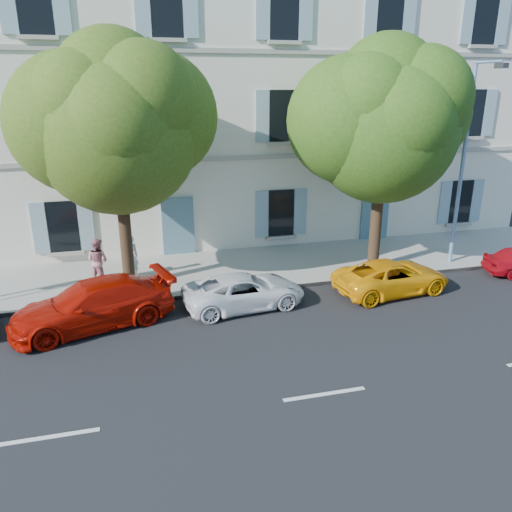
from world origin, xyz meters
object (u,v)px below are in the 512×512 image
object	(u,v)px
car_red_coupe	(93,305)
car_white_coupe	(244,291)
car_yellow_supercar	(392,277)
pedestrian_b	(98,261)
tree_left	(116,133)
tree_right	(384,129)
pedestrian_a	(130,257)
street_lamp	(466,155)

from	to	relation	value
car_red_coupe	car_white_coupe	bearing A→B (deg)	75.87
car_red_coupe	car_yellow_supercar	world-z (taller)	car_red_coupe
car_red_coupe	pedestrian_b	xyz separation A→B (m)	(0.04, 3.16, 0.28)
tree_left	car_white_coupe	bearing A→B (deg)	-34.08
car_white_coupe	pedestrian_b	world-z (taller)	pedestrian_b
tree_right	car_white_coupe	bearing A→B (deg)	-160.36
car_yellow_supercar	pedestrian_a	size ratio (longest dim) A/B	2.51
car_red_coupe	tree_right	distance (m)	11.34
street_lamp	pedestrian_a	world-z (taller)	street_lamp
car_white_coupe	tree_right	distance (m)	7.55
car_red_coupe	car_yellow_supercar	size ratio (longest dim) A/B	1.17
pedestrian_b	tree_left	bearing A→B (deg)	-173.42
pedestrian_b	pedestrian_a	bearing A→B (deg)	-138.48
car_red_coupe	tree_right	xyz separation A→B (m)	(10.13, 2.17, 4.62)
car_white_coupe	pedestrian_a	bearing A→B (deg)	41.88
car_red_coupe	pedestrian_a	size ratio (longest dim) A/B	2.92
car_red_coupe	car_white_coupe	world-z (taller)	car_red_coupe
tree_left	car_red_coupe	bearing A→B (deg)	-112.18
car_red_coupe	pedestrian_b	size ratio (longest dim) A/B	2.90
tree_right	tree_left	bearing A→B (deg)	177.25
pedestrian_a	street_lamp	bearing A→B (deg)	153.99
car_yellow_supercar	car_white_coupe	bearing A→B (deg)	81.65
street_lamp	pedestrian_a	xyz separation A→B (m)	(-12.25, 1.42, -3.39)
pedestrian_a	pedestrian_b	bearing A→B (deg)	-12.73
car_red_coupe	tree_left	size ratio (longest dim) A/B	0.58
tree_left	street_lamp	world-z (taller)	tree_left
tree_right	pedestrian_b	xyz separation A→B (m)	(-10.09, 0.99, -4.35)
tree_left	pedestrian_a	world-z (taller)	tree_left
pedestrian_b	car_red_coupe	bearing A→B (deg)	124.21
pedestrian_b	car_yellow_supercar	bearing A→B (deg)	-162.43
car_red_coupe	pedestrian_a	bearing A→B (deg)	144.03
car_white_coupe	pedestrian_b	distance (m)	5.46
tree_left	pedestrian_b	world-z (taller)	tree_left
car_red_coupe	pedestrian_a	distance (m)	3.49
car_red_coupe	street_lamp	distance (m)	14.01
tree_left	pedestrian_b	xyz separation A→B (m)	(-1.02, 0.55, -4.39)
car_red_coupe	pedestrian_b	world-z (taller)	pedestrian_b
tree_left	street_lamp	distance (m)	12.40
car_white_coupe	tree_right	world-z (taller)	tree_right
car_white_coupe	pedestrian_b	xyz separation A→B (m)	(-4.58, 2.95, 0.42)
tree_right	pedestrian_a	size ratio (longest dim) A/B	4.98
car_yellow_supercar	tree_left	world-z (taller)	tree_left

